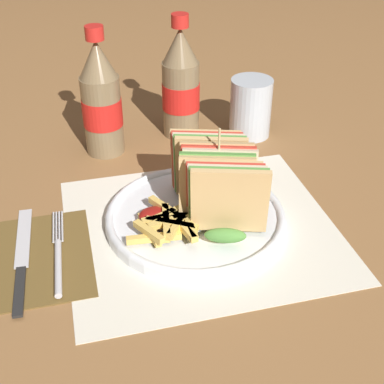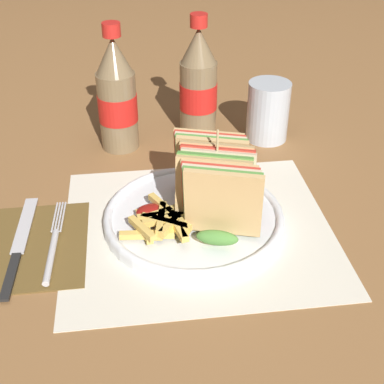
{
  "view_description": "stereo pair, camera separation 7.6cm",
  "coord_description": "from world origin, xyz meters",
  "px_view_note": "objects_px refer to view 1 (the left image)",
  "views": [
    {
      "loc": [
        -0.19,
        -0.6,
        0.46
      ],
      "look_at": [
        -0.03,
        0.01,
        0.04
      ],
      "focal_mm": 50.0,
      "sensor_mm": 36.0,
      "label": 1
    },
    {
      "loc": [
        -0.11,
        -0.62,
        0.46
      ],
      "look_at": [
        -0.03,
        0.01,
        0.04
      ],
      "focal_mm": 50.0,
      "sensor_mm": 36.0,
      "label": 2
    }
  ],
  "objects_px": {
    "plate_main": "(195,217)",
    "club_sandwich": "(217,182)",
    "coke_bottle_near": "(101,101)",
    "coke_bottle_far": "(181,86)",
    "glass_near": "(250,111)",
    "knife": "(22,258)",
    "fork": "(58,258)"
  },
  "relations": [
    {
      "from": "plate_main",
      "to": "coke_bottle_far",
      "type": "bearing_deg",
      "value": 80.85
    },
    {
      "from": "plate_main",
      "to": "fork",
      "type": "bearing_deg",
      "value": -168.22
    },
    {
      "from": "club_sandwich",
      "to": "coke_bottle_far",
      "type": "bearing_deg",
      "value": 86.79
    },
    {
      "from": "plate_main",
      "to": "fork",
      "type": "xyz_separation_m",
      "value": [
        -0.19,
        -0.04,
        -0.0
      ]
    },
    {
      "from": "fork",
      "to": "coke_bottle_far",
      "type": "relative_size",
      "value": 0.79
    },
    {
      "from": "club_sandwich",
      "to": "fork",
      "type": "distance_m",
      "value": 0.23
    },
    {
      "from": "plate_main",
      "to": "coke_bottle_far",
      "type": "relative_size",
      "value": 1.17
    },
    {
      "from": "plate_main",
      "to": "coke_bottle_near",
      "type": "height_order",
      "value": "coke_bottle_near"
    },
    {
      "from": "plate_main",
      "to": "club_sandwich",
      "type": "xyz_separation_m",
      "value": [
        0.03,
        -0.01,
        0.06
      ]
    },
    {
      "from": "knife",
      "to": "coke_bottle_near",
      "type": "xyz_separation_m",
      "value": [
        0.14,
        0.27,
        0.09
      ]
    },
    {
      "from": "fork",
      "to": "coke_bottle_near",
      "type": "bearing_deg",
      "value": 73.72
    },
    {
      "from": "club_sandwich",
      "to": "coke_bottle_far",
      "type": "height_order",
      "value": "coke_bottle_far"
    },
    {
      "from": "plate_main",
      "to": "coke_bottle_near",
      "type": "distance_m",
      "value": 0.28
    },
    {
      "from": "glass_near",
      "to": "coke_bottle_far",
      "type": "bearing_deg",
      "value": 163.79
    },
    {
      "from": "coke_bottle_near",
      "to": "coke_bottle_far",
      "type": "relative_size",
      "value": 1.0
    },
    {
      "from": "plate_main",
      "to": "knife",
      "type": "distance_m",
      "value": 0.24
    },
    {
      "from": "knife",
      "to": "glass_near",
      "type": "bearing_deg",
      "value": 35.48
    },
    {
      "from": "club_sandwich",
      "to": "coke_bottle_far",
      "type": "xyz_separation_m",
      "value": [
        0.02,
        0.28,
        0.03
      ]
    },
    {
      "from": "plate_main",
      "to": "fork",
      "type": "distance_m",
      "value": 0.2
    },
    {
      "from": "fork",
      "to": "coke_bottle_near",
      "type": "relative_size",
      "value": 0.79
    },
    {
      "from": "plate_main",
      "to": "club_sandwich",
      "type": "bearing_deg",
      "value": -10.75
    },
    {
      "from": "plate_main",
      "to": "knife",
      "type": "bearing_deg",
      "value": -173.74
    },
    {
      "from": "coke_bottle_far",
      "to": "club_sandwich",
      "type": "bearing_deg",
      "value": -93.21
    },
    {
      "from": "glass_near",
      "to": "club_sandwich",
      "type": "bearing_deg",
      "value": -119.13
    },
    {
      "from": "fork",
      "to": "glass_near",
      "type": "bearing_deg",
      "value": 40.14
    },
    {
      "from": "coke_bottle_near",
      "to": "glass_near",
      "type": "distance_m",
      "value": 0.27
    },
    {
      "from": "plate_main",
      "to": "club_sandwich",
      "type": "relative_size",
      "value": 1.45
    },
    {
      "from": "knife",
      "to": "glass_near",
      "type": "height_order",
      "value": "glass_near"
    },
    {
      "from": "fork",
      "to": "coke_bottle_far",
      "type": "bearing_deg",
      "value": 55.09
    },
    {
      "from": "coke_bottle_near",
      "to": "plate_main",
      "type": "bearing_deg",
      "value": -67.75
    },
    {
      "from": "club_sandwich",
      "to": "coke_bottle_near",
      "type": "distance_m",
      "value": 0.28
    },
    {
      "from": "club_sandwich",
      "to": "glass_near",
      "type": "xyz_separation_m",
      "value": [
        0.14,
        0.24,
        -0.02
      ]
    }
  ]
}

